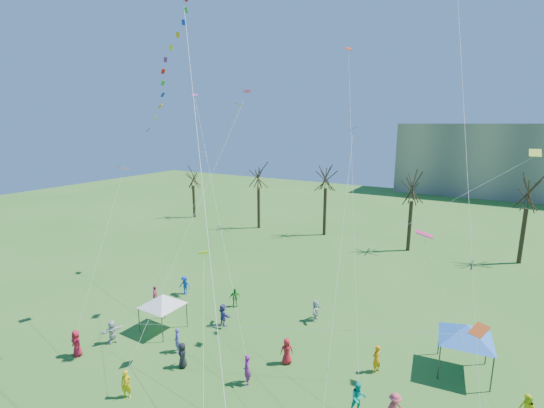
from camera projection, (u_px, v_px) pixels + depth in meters
The scene contains 6 objects.
bare_tree_row at pixel (403, 195), 45.52m from camera, with size 70.02×8.37×10.13m.
big_box_kite at pixel (171, 68), 22.17m from camera, with size 6.49×6.22×24.89m.
canopy_tent_white at pixel (162, 300), 27.61m from camera, with size 3.70×3.70×2.77m.
canopy_tent_blue at pixel (466, 332), 22.77m from camera, with size 4.21×4.21×3.17m.
festival_crowd at pixel (266, 359), 23.15m from camera, with size 27.05×14.64×1.86m.
small_kites_aloft at pixel (299, 162), 23.94m from camera, with size 28.08×17.63×33.30m.
Camera 1 is at (10.18, -11.14, 14.96)m, focal length 25.00 mm.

